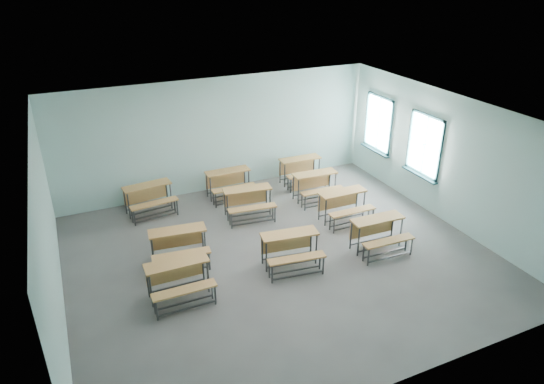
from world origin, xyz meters
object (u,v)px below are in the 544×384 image
at_px(desk_unit_r3c1, 229,180).
at_px(desk_unit_r3c2, 301,167).
at_px(desk_unit_r3c0, 149,195).
at_px(desk_unit_r2c1, 248,199).
at_px(desk_unit_r0c0, 179,276).
at_px(desk_unit_r1c0, 179,242).
at_px(desk_unit_r1c2, 344,202).
at_px(desk_unit_r2c2, 316,183).
at_px(desk_unit_r0c1, 291,246).
at_px(desk_unit_r0c2, 379,230).

xyz_separation_m(desk_unit_r3c1, desk_unit_r3c2, (2.24, 0.00, 0.00)).
bearing_deg(desk_unit_r3c0, desk_unit_r2c1, -35.93).
bearing_deg(desk_unit_r0c0, desk_unit_r3c2, 39.46).
height_order(desk_unit_r1c0, desk_unit_r3c1, same).
xyz_separation_m(desk_unit_r1c2, desk_unit_r2c1, (-2.12, 1.16, 0.00)).
xyz_separation_m(desk_unit_r1c0, desk_unit_r2c2, (4.20, 1.47, 0.00)).
height_order(desk_unit_r0c1, desk_unit_r1c2, same).
relative_size(desk_unit_r0c1, desk_unit_r3c1, 1.08).
distance_m(desk_unit_r0c0, desk_unit_r2c1, 3.52).
relative_size(desk_unit_r3c0, desk_unit_r3c1, 1.07).
height_order(desk_unit_r2c1, desk_unit_r3c2, same).
height_order(desk_unit_r0c2, desk_unit_r3c1, same).
xyz_separation_m(desk_unit_r0c1, desk_unit_r1c0, (-2.14, 1.13, 0.00)).
relative_size(desk_unit_r0c2, desk_unit_r1c0, 0.95).
bearing_deg(desk_unit_r1c2, desk_unit_r0c1, -148.60).
relative_size(desk_unit_r0c2, desk_unit_r3c0, 0.96).
bearing_deg(desk_unit_r2c2, desk_unit_r2c1, -173.48).
bearing_deg(desk_unit_r3c0, desk_unit_r1c0, -94.35).
bearing_deg(desk_unit_r2c2, desk_unit_r0c2, -86.82).
height_order(desk_unit_r1c0, desk_unit_r2c1, same).
bearing_deg(desk_unit_r3c0, desk_unit_r3c1, -6.03).
distance_m(desk_unit_r1c0, desk_unit_r3c0, 2.58).
distance_m(desk_unit_r3c0, desk_unit_r3c1, 2.20).
xyz_separation_m(desk_unit_r0c2, desk_unit_r3c2, (0.09, 3.96, 0.00)).
bearing_deg(desk_unit_r0c1, desk_unit_r3c0, 129.06).
distance_m(desk_unit_r2c1, desk_unit_r3c2, 2.54).
bearing_deg(desk_unit_r3c2, desk_unit_r1c2, -90.21).
height_order(desk_unit_r0c2, desk_unit_r2c1, same).
relative_size(desk_unit_r0c0, desk_unit_r2c2, 0.97).
bearing_deg(desk_unit_r3c2, desk_unit_r2c1, -148.17).
bearing_deg(desk_unit_r3c1, desk_unit_r0c0, -122.17).
bearing_deg(desk_unit_r3c2, desk_unit_r0c2, -89.97).
bearing_deg(desk_unit_r0c0, desk_unit_r1c2, 16.68).
height_order(desk_unit_r1c2, desk_unit_r3c1, same).
xyz_separation_m(desk_unit_r2c1, desk_unit_r3c2, (2.19, 1.29, 0.00)).
distance_m(desk_unit_r0c1, desk_unit_r2c1, 2.45).
xyz_separation_m(desk_unit_r1c2, desk_unit_r3c1, (-2.17, 2.45, 0.00)).
distance_m(desk_unit_r0c0, desk_unit_r3c1, 4.51).
height_order(desk_unit_r0c2, desk_unit_r2c2, same).
bearing_deg(desk_unit_r3c1, desk_unit_r0c2, -61.52).
xyz_separation_m(desk_unit_r2c1, desk_unit_r3c1, (-0.05, 1.29, 0.00)).
height_order(desk_unit_r1c0, desk_unit_r2c2, same).
height_order(desk_unit_r1c2, desk_unit_r3c0, same).
distance_m(desk_unit_r0c1, desk_unit_r2c2, 3.32).
bearing_deg(desk_unit_r0c1, desk_unit_r1c2, 39.04).
bearing_deg(desk_unit_r0c0, desk_unit_r3c1, 57.85).
xyz_separation_m(desk_unit_r2c1, desk_unit_r2c2, (2.05, 0.15, 0.00)).
relative_size(desk_unit_r0c2, desk_unit_r2c1, 0.95).
bearing_deg(desk_unit_r1c2, desk_unit_r3c2, 88.69).
relative_size(desk_unit_r0c2, desk_unit_r3c1, 1.02).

